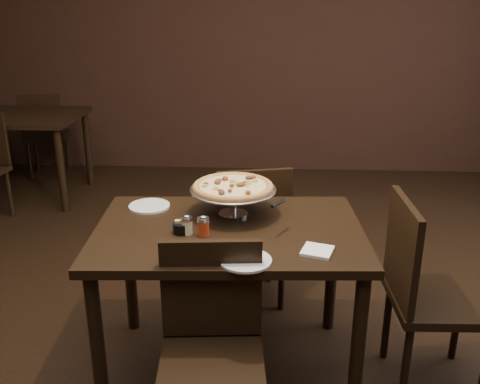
{
  "coord_description": "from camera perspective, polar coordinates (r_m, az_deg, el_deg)",
  "views": [
    {
      "loc": [
        0.17,
        -2.19,
        1.81
      ],
      "look_at": [
        0.04,
        0.15,
        0.95
      ],
      "focal_mm": 40.0,
      "sensor_mm": 36.0,
      "label": 1
    }
  ],
  "objects": [
    {
      "name": "chair_far",
      "position": [
        3.19,
        1.15,
        -4.08
      ],
      "size": [
        0.51,
        0.51,
        0.91
      ],
      "rotation": [
        0.0,
        0.0,
        3.36
      ],
      "color": "black",
      "rests_on": "ground"
    },
    {
      "name": "chair_near",
      "position": [
        2.25,
        -3.04,
        -15.88
      ],
      "size": [
        0.45,
        0.45,
        0.89
      ],
      "rotation": [
        0.0,
        0.0,
        0.09
      ],
      "color": "black",
      "rests_on": "ground"
    },
    {
      "name": "parmesan_shaker",
      "position": [
        2.45,
        -5.69,
        -3.51
      ],
      "size": [
        0.05,
        0.05,
        0.09
      ],
      "color": "beige",
      "rests_on": "dining_table"
    },
    {
      "name": "bg_chair_far",
      "position": [
        5.97,
        -20.12,
        6.08
      ],
      "size": [
        0.48,
        0.48,
        0.88
      ],
      "rotation": [
        0.0,
        0.0,
        3.35
      ],
      "color": "black",
      "rests_on": "ground"
    },
    {
      "name": "plate_left",
      "position": [
        2.8,
        -9.64,
        -1.48
      ],
      "size": [
        0.21,
        0.21,
        0.01
      ],
      "primitive_type": "cylinder",
      "color": "white",
      "rests_on": "dining_table"
    },
    {
      "name": "chair_side",
      "position": [
        2.68,
        19.1,
        -9.69
      ],
      "size": [
        0.46,
        0.46,
        0.95
      ],
      "rotation": [
        0.0,
        0.0,
        1.61
      ],
      "color": "black",
      "rests_on": "ground"
    },
    {
      "name": "background_table",
      "position": [
        5.38,
        -23.24,
        6.53
      ],
      "size": [
        1.27,
        0.85,
        0.79
      ],
      "color": "black",
      "rests_on": "ground"
    },
    {
      "name": "serving_spatula",
      "position": [
        2.42,
        4.07,
        -1.29
      ],
      "size": [
        0.13,
        0.13,
        0.02
      ],
      "rotation": [
        0.0,
        0.0,
        -0.53
      ],
      "color": "silver",
      "rests_on": "pizza_stand"
    },
    {
      "name": "plate_near",
      "position": [
        2.21,
        0.59,
        -7.32
      ],
      "size": [
        0.22,
        0.22,
        0.01
      ],
      "primitive_type": "cylinder",
      "color": "white",
      "rests_on": "dining_table"
    },
    {
      "name": "dining_table",
      "position": [
        2.56,
        -1.19,
        -5.98
      ],
      "size": [
        1.3,
        0.9,
        0.78
      ],
      "rotation": [
        0.0,
        0.0,
        0.05
      ],
      "color": "black",
      "rests_on": "ground"
    },
    {
      "name": "pizza_stand",
      "position": [
        2.61,
        -0.75,
        0.52
      ],
      "size": [
        0.43,
        0.43,
        0.18
      ],
      "color": "silver",
      "rests_on": "dining_table"
    },
    {
      "name": "pepper_flake_shaker",
      "position": [
        2.43,
        -3.92,
        -3.63
      ],
      "size": [
        0.06,
        0.06,
        0.1
      ],
      "color": "#9B280E",
      "rests_on": "dining_table"
    },
    {
      "name": "napkin_stack",
      "position": [
        2.3,
        8.25,
        -6.23
      ],
      "size": [
        0.16,
        0.16,
        0.01
      ],
      "primitive_type": "cube",
      "rotation": [
        0.0,
        0.0,
        -0.31
      ],
      "color": "white",
      "rests_on": "dining_table"
    },
    {
      "name": "room",
      "position": [
        2.26,
        0.34,
        9.82
      ],
      "size": [
        6.04,
        7.04,
        2.84
      ],
      "color": "black",
      "rests_on": "ground"
    },
    {
      "name": "packet_caddy",
      "position": [
        2.47,
        -6.26,
        -3.78
      ],
      "size": [
        0.08,
        0.08,
        0.06
      ],
      "rotation": [
        0.0,
        0.0,
        -0.04
      ],
      "color": "black",
      "rests_on": "dining_table"
    }
  ]
}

